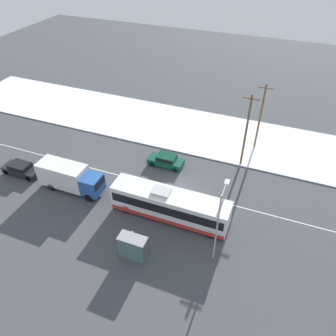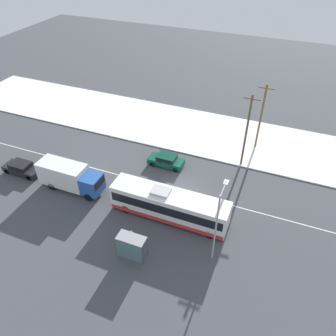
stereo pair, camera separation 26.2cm
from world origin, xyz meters
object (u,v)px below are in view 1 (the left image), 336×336
at_px(parked_car_near_truck, 21,168).
at_px(bus_shelter, 131,246).
at_px(streetlamp, 219,218).
at_px(city_bus, 170,205).
at_px(utility_pole_roadside, 246,130).
at_px(box_truck, 69,177).
at_px(utility_pole_snowlot, 260,116).
at_px(sedan_car, 166,160).
at_px(pedestrian_at_stop, 132,237).

height_order(parked_car_near_truck, bus_shelter, bus_shelter).
xyz_separation_m(bus_shelter, streetlamp, (6.64, 3.00, 3.07)).
relative_size(city_bus, utility_pole_roadside, 1.28).
bearing_deg(box_truck, city_bus, 0.17).
bearing_deg(utility_pole_snowlot, utility_pole_roadside, -101.89).
distance_m(parked_car_near_truck, streetlamp, 24.43).
height_order(sedan_car, streetlamp, streetlamp).
distance_m(sedan_car, pedestrian_at_stop, 12.38).
height_order(sedan_car, pedestrian_at_stop, pedestrian_at_stop).
bearing_deg(bus_shelter, box_truck, 150.47).
bearing_deg(pedestrian_at_stop, utility_pole_roadside, 66.77).
bearing_deg(streetlamp, utility_pole_snowlot, 88.70).
relative_size(sedan_car, streetlamp, 0.56).
xyz_separation_m(utility_pole_roadside, utility_pole_snowlot, (0.93, 4.40, -0.26)).
bearing_deg(streetlamp, city_bus, 151.59).
distance_m(sedan_car, utility_pole_snowlot, 12.74).
xyz_separation_m(pedestrian_at_stop, streetlamp, (7.27, 1.66, 3.62)).
distance_m(parked_car_near_truck, pedestrian_at_stop, 17.28).
height_order(box_truck, bus_shelter, box_truck).
xyz_separation_m(parked_car_near_truck, streetlamp, (23.92, -2.96, 3.97)).
height_order(city_bus, parked_car_near_truck, city_bus).
bearing_deg(sedan_car, city_bus, 114.19).
xyz_separation_m(city_bus, pedestrian_at_stop, (-1.88, -4.58, -0.45)).
distance_m(sedan_car, parked_car_near_truck, 16.90).
height_order(box_truck, sedan_car, box_truck).
relative_size(city_bus, parked_car_near_truck, 2.61).
bearing_deg(parked_car_near_truck, box_truck, -0.63).
bearing_deg(utility_pole_snowlot, city_bus, -110.47).
xyz_separation_m(box_truck, utility_pole_snowlot, (17.46, 15.63, 2.85)).
height_order(utility_pole_roadside, utility_pole_snowlot, utility_pole_roadside).
bearing_deg(bus_shelter, city_bus, 78.16).
distance_m(city_bus, streetlamp, 6.91).
relative_size(sedan_car, parked_car_near_truck, 0.94).
height_order(bus_shelter, streetlamp, streetlamp).
bearing_deg(sedan_car, pedestrian_at_stop, 97.33).
height_order(sedan_car, parked_car_near_truck, sedan_car).
distance_m(box_truck, streetlamp, 17.55).
bearing_deg(box_truck, parked_car_near_truck, 179.37).
distance_m(sedan_car, streetlamp, 14.37).
xyz_separation_m(city_bus, streetlamp, (5.40, -2.92, 3.17)).
relative_size(pedestrian_at_stop, bus_shelter, 0.73).
bearing_deg(bus_shelter, pedestrian_at_stop, 115.24).
bearing_deg(box_truck, pedestrian_at_stop, -24.96).
height_order(box_truck, pedestrian_at_stop, box_truck).
relative_size(streetlamp, utility_pole_roadside, 0.82).
relative_size(sedan_car, bus_shelter, 1.69).
bearing_deg(utility_pole_roadside, sedan_car, -157.23).
bearing_deg(utility_pole_snowlot, streetlamp, -91.30).
relative_size(city_bus, sedan_car, 2.78).
xyz_separation_m(box_truck, parked_car_near_truck, (-6.88, 0.08, -0.92)).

